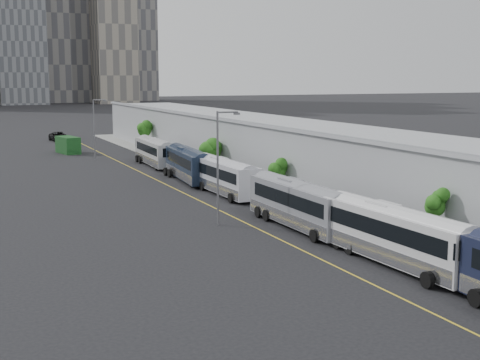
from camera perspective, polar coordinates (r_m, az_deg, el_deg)
sidewalk at (r=64.97m, az=7.34°, el=-2.02°), size 10.00×170.00×0.12m
lane_line at (r=60.31m, az=-1.25°, el=-2.85°), size 0.12×160.00×0.02m
depot at (r=66.56m, az=10.34°, el=1.18°), size 12.45×160.40×7.20m
bus_2 at (r=44.82m, az=13.18°, el=-5.06°), size 3.26×13.37×3.88m
bus_3 at (r=54.43m, az=5.08°, el=-2.42°), size 2.93×13.17×3.85m
bus_4 at (r=69.51m, az=-1.30°, el=0.03°), size 2.86×12.85×3.75m
bus_5 at (r=79.04m, az=-4.38°, el=1.11°), size 3.81×13.37×3.86m
bus_6 at (r=92.89m, az=-7.25°, el=2.19°), size 3.01×12.87×3.74m
tree_1 at (r=47.45m, az=16.31°, el=-2.03°), size 1.41×1.41×4.34m
tree_2 at (r=66.79m, az=3.19°, el=0.88°), size 1.74×1.74×3.89m
tree_3 at (r=82.24m, az=-2.60°, el=2.65°), size 2.73×2.73×4.74m
tree_4 at (r=110.79m, az=-8.16°, el=4.41°), size 2.26×2.26×4.99m
street_lamp_near at (r=54.68m, az=-1.74°, el=1.69°), size 2.04×0.22×9.44m
street_lamp_far at (r=100.38m, az=-12.25°, el=4.60°), size 2.04×0.22×8.92m
shipping_container at (r=110.53m, az=-14.47°, el=2.91°), size 3.32×5.72×2.68m
suv at (r=132.15m, az=-15.16°, el=3.60°), size 3.43×6.49×1.74m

